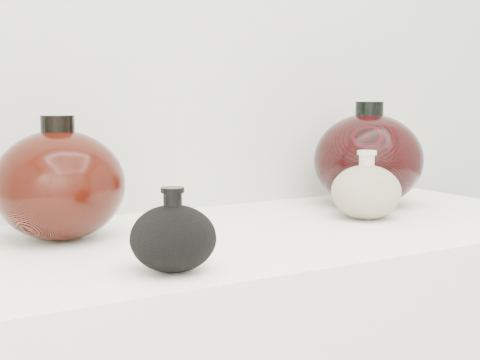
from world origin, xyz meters
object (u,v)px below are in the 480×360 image
black_gourd_vase (173,238)px  cream_gourd_vase (366,191)px  right_round_pot (368,159)px  left_round_pot (60,185)px

black_gourd_vase → cream_gourd_vase: (0.45, 0.16, 0.01)m
right_round_pot → black_gourd_vase: bearing=-154.0°
left_round_pot → right_round_pot: bearing=1.0°
black_gourd_vase → left_round_pot: left_round_pot is taller
black_gourd_vase → right_round_pot: 0.61m
left_round_pot → right_round_pot: size_ratio=0.89×
cream_gourd_vase → left_round_pot: bearing=169.1°
cream_gourd_vase → left_round_pot: 0.53m
cream_gourd_vase → left_round_pot: left_round_pot is taller
black_gourd_vase → right_round_pot: size_ratio=0.50×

